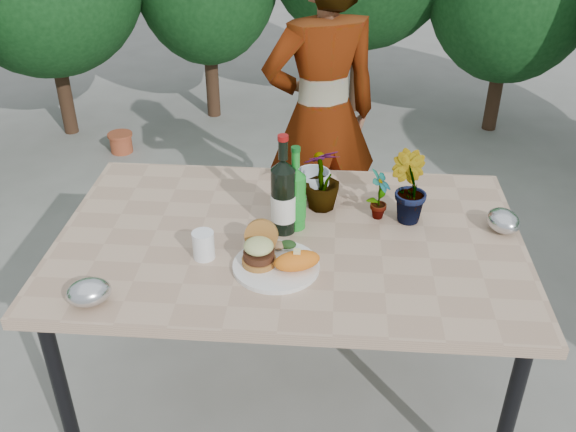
# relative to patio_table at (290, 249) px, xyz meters

# --- Properties ---
(ground) EXTENTS (80.00, 80.00, 0.00)m
(ground) POSITION_rel_patio_table_xyz_m (0.00, 0.00, -0.69)
(ground) COLOR slate
(ground) RESTS_ON ground
(patio_table) EXTENTS (1.60, 1.00, 0.75)m
(patio_table) POSITION_rel_patio_table_xyz_m (0.00, 0.00, 0.00)
(patio_table) COLOR tan
(patio_table) RESTS_ON ground
(dinner_plate) EXTENTS (0.28, 0.28, 0.01)m
(dinner_plate) POSITION_rel_patio_table_xyz_m (-0.03, -0.19, 0.06)
(dinner_plate) COLOR white
(dinner_plate) RESTS_ON patio_table
(burger_stack) EXTENTS (0.11, 0.16, 0.11)m
(burger_stack) POSITION_rel_patio_table_xyz_m (-0.08, -0.17, 0.12)
(burger_stack) COLOR #B7722D
(burger_stack) RESTS_ON dinner_plate
(sweet_potato) EXTENTS (0.17, 0.12, 0.06)m
(sweet_potato) POSITION_rel_patio_table_xyz_m (0.04, -0.21, 0.10)
(sweet_potato) COLOR orange
(sweet_potato) RESTS_ON dinner_plate
(grilled_veg) EXTENTS (0.08, 0.05, 0.03)m
(grilled_veg) POSITION_rel_patio_table_xyz_m (-0.01, -0.10, 0.09)
(grilled_veg) COLOR olive
(grilled_veg) RESTS_ON dinner_plate
(wine_bottle) EXTENTS (0.09, 0.09, 0.36)m
(wine_bottle) POSITION_rel_patio_table_xyz_m (-0.02, 0.03, 0.19)
(wine_bottle) COLOR black
(wine_bottle) RESTS_ON patio_table
(sparkling_water) EXTENTS (0.07, 0.07, 0.31)m
(sparkling_water) POSITION_rel_patio_table_xyz_m (0.01, 0.06, 0.17)
(sparkling_water) COLOR #198D25
(sparkling_water) RESTS_ON patio_table
(plastic_cup) EXTENTS (0.07, 0.07, 0.09)m
(plastic_cup) POSITION_rel_patio_table_xyz_m (-0.27, -0.15, 0.10)
(plastic_cup) COLOR white
(plastic_cup) RESTS_ON patio_table
(seedling_left) EXTENTS (0.10, 0.12, 0.19)m
(seedling_left) POSITION_rel_patio_table_xyz_m (0.31, 0.14, 0.15)
(seedling_left) COLOR #256021
(seedling_left) RESTS_ON patio_table
(seedling_mid) EXTENTS (0.18, 0.18, 0.26)m
(seedling_mid) POSITION_rel_patio_table_xyz_m (0.41, 0.14, 0.19)
(seedling_mid) COLOR #226021
(seedling_mid) RESTS_ON patio_table
(seedling_right) EXTENTS (0.18, 0.18, 0.24)m
(seedling_right) POSITION_rel_patio_table_xyz_m (0.10, 0.20, 0.18)
(seedling_right) COLOR #296020
(seedling_right) RESTS_ON patio_table
(blue_bowl) EXTENTS (0.17, 0.17, 0.11)m
(blue_bowl) POSITION_rel_patio_table_xyz_m (0.07, 0.27, 0.11)
(blue_bowl) COLOR silver
(blue_bowl) RESTS_ON patio_table
(foil_packet_left) EXTENTS (0.16, 0.15, 0.08)m
(foil_packet_left) POSITION_rel_patio_table_xyz_m (-0.57, -0.40, 0.10)
(foil_packet_left) COLOR silver
(foil_packet_left) RESTS_ON patio_table
(foil_packet_right) EXTENTS (0.15, 0.16, 0.08)m
(foil_packet_right) POSITION_rel_patio_table_xyz_m (0.74, 0.09, 0.10)
(foil_packet_right) COLOR silver
(foil_packet_right) RESTS_ON patio_table
(person) EXTENTS (0.67, 0.56, 1.57)m
(person) POSITION_rel_patio_table_xyz_m (0.08, 0.97, 0.09)
(person) COLOR #A87154
(person) RESTS_ON ground
(terracotta_pot) EXTENTS (0.17, 0.17, 0.14)m
(terracotta_pot) POSITION_rel_patio_table_xyz_m (-1.33, 2.10, -0.62)
(terracotta_pot) COLOR #A94A2B
(terracotta_pot) RESTS_ON ground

